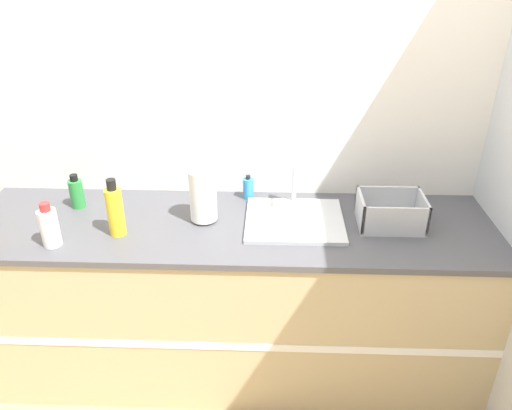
% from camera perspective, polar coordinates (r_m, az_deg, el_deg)
% --- Properties ---
extents(wall_back, '(4.93, 0.06, 2.60)m').
position_cam_1_polar(wall_back, '(2.58, -2.42, 9.74)').
color(wall_back, silver).
rests_on(wall_back, ground_plane).
extents(counter_cabinet, '(2.55, 0.70, 0.90)m').
position_cam_1_polar(counter_cabinet, '(2.66, -2.66, -10.52)').
color(counter_cabinet, tan).
rests_on(counter_cabinet, ground_plane).
extents(sink, '(0.47, 0.42, 0.25)m').
position_cam_1_polar(sink, '(2.41, 4.42, -1.50)').
color(sink, silver).
rests_on(sink, counter_cabinet).
extents(paper_towel_roll, '(0.13, 0.13, 0.26)m').
position_cam_1_polar(paper_towel_roll, '(2.38, -6.08, 1.08)').
color(paper_towel_roll, '#4C4C51').
rests_on(paper_towel_roll, counter_cabinet).
extents(dish_rack, '(0.30, 0.23, 0.15)m').
position_cam_1_polar(dish_rack, '(2.45, 15.12, -1.02)').
color(dish_rack, '#B7BABF').
rests_on(dish_rack, counter_cabinet).
extents(bottle_white_spray, '(0.08, 0.08, 0.21)m').
position_cam_1_polar(bottle_white_spray, '(2.37, -22.55, -2.30)').
color(bottle_white_spray, white).
rests_on(bottle_white_spray, counter_cabinet).
extents(bottle_yellow, '(0.08, 0.08, 0.28)m').
position_cam_1_polar(bottle_yellow, '(2.35, -15.80, -0.60)').
color(bottle_yellow, yellow).
rests_on(bottle_yellow, counter_cabinet).
extents(bottle_green, '(0.07, 0.07, 0.18)m').
position_cam_1_polar(bottle_green, '(2.67, -19.82, 1.33)').
color(bottle_green, '#2D8C3D').
rests_on(bottle_green, counter_cabinet).
extents(soap_dispenser, '(0.05, 0.05, 0.13)m').
position_cam_1_polar(soap_dispenser, '(2.61, -0.90, 1.95)').
color(soap_dispenser, '#338CCC').
rests_on(soap_dispenser, counter_cabinet).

